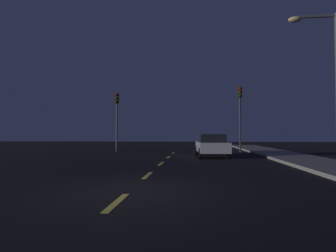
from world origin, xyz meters
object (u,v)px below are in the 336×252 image
(traffic_signal_right, at_px, (240,106))
(street_lamp_right, at_px, (329,73))
(traffic_signal_left, at_px, (117,111))
(car_stopped_ahead, at_px, (212,145))

(traffic_signal_right, relative_size, street_lamp_right, 0.80)
(traffic_signal_left, height_order, car_stopped_ahead, traffic_signal_left)
(car_stopped_ahead, bearing_deg, street_lamp_right, -50.09)
(traffic_signal_right, height_order, car_stopped_ahead, traffic_signal_right)
(car_stopped_ahead, distance_m, street_lamp_right, 8.04)
(traffic_signal_right, xyz_separation_m, street_lamp_right, (2.05, -10.38, 0.34))
(traffic_signal_right, relative_size, car_stopped_ahead, 1.23)
(traffic_signal_right, distance_m, car_stopped_ahead, 6.22)
(traffic_signal_left, bearing_deg, street_lamp_right, -39.77)
(traffic_signal_left, relative_size, traffic_signal_right, 0.93)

